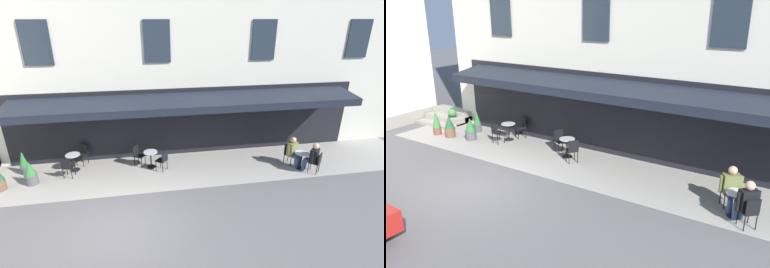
{
  "view_description": "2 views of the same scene",
  "coord_description": "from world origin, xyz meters",
  "views": [
    {
      "loc": [
        -0.99,
        7.36,
        6.11
      ],
      "look_at": [
        -2.92,
        -3.72,
        1.48
      ],
      "focal_mm": 26.54,
      "sensor_mm": 36.0,
      "label": 1
    },
    {
      "loc": [
        -8.75,
        7.63,
        5.59
      ],
      "look_at": [
        -2.49,
        -2.4,
        1.59
      ],
      "focal_mm": 35.5,
      "sensor_mm": 36.0,
      "label": 2
    }
  ],
  "objects": [
    {
      "name": "cafe_chair_black_by_window",
      "position": [
        -0.56,
        -4.1,
        0.55
      ],
      "size": [
        0.54,
        0.54,
        0.91
      ],
      "color": "black",
      "rests_on": "ground_plane"
    },
    {
      "name": "seated_companion_in_olive",
      "position": [
        -7.31,
        -2.94,
        0.7
      ],
      "size": [
        0.62,
        0.65,
        1.31
      ],
      "color": "navy",
      "rests_on": "ground_plane"
    },
    {
      "name": "cafe_chair_black_corner_left",
      "position": [
        -7.94,
        -2.11,
        0.55
      ],
      "size": [
        0.56,
        0.56,
        0.91
      ],
      "color": "black",
      "rests_on": "ground_plane"
    },
    {
      "name": "cafe_chair_black_facing_street",
      "position": [
        1.87,
        -4.66,
        0.55
      ],
      "size": [
        0.53,
        0.53,
        0.91
      ],
      "color": "black",
      "rests_on": "ground_plane"
    },
    {
      "name": "cafe_table_near_entrance",
      "position": [
        -1.11,
        -3.8,
        0.49
      ],
      "size": [
        0.6,
        0.6,
        0.75
      ],
      "color": "black",
      "rests_on": "ground_plane"
    },
    {
      "name": "cafe_chair_black_under_awning",
      "position": [
        2.26,
        -3.47,
        0.55
      ],
      "size": [
        0.46,
        0.46,
        0.91
      ],
      "color": "black",
      "rests_on": "ground_plane"
    },
    {
      "name": "potted_plant_entrance_right",
      "position": [
        3.58,
        -3.24,
        0.48
      ],
      "size": [
        0.47,
        0.47,
        0.98
      ],
      "color": "#4C4C51",
      "rests_on": "ground_plane"
    },
    {
      "name": "cafe_chair_black_kerbside",
      "position": [
        -1.61,
        -3.41,
        0.55
      ],
      "size": [
        0.56,
        0.56,
        0.91
      ],
      "color": "black",
      "rests_on": "ground_plane"
    },
    {
      "name": "potted_plant_entrance_left",
      "position": [
        4.65,
        -3.0,
        0.49
      ],
      "size": [
        0.45,
        0.45,
        1.0
      ],
      "color": "brown",
      "rests_on": "ground_plane"
    },
    {
      "name": "potted_plant_mid_terrace",
      "position": [
        4.14,
        -4.16,
        0.5
      ],
      "size": [
        0.35,
        0.35,
        1.02
      ],
      "color": "#4C4C51",
      "rests_on": "ground_plane"
    },
    {
      "name": "potted_plant_under_sign",
      "position": [
        6.13,
        -4.42,
        0.36
      ],
      "size": [
        0.46,
        0.46,
        0.77
      ],
      "color": "#2D2D33",
      "rests_on": "ground_plane"
    },
    {
      "name": "seated_patron_in_black",
      "position": [
        -7.8,
        -2.27,
        0.7
      ],
      "size": [
        0.64,
        0.65,
        1.32
      ],
      "color": "navy",
      "rests_on": "ground_plane"
    },
    {
      "name": "back_alley_steps",
      "position": [
        6.6,
        -4.59,
        0.24
      ],
      "size": [
        2.4,
        1.75,
        0.6
      ],
      "color": "gray",
      "rests_on": "ground_plane"
    },
    {
      "name": "potted_plant_by_steps",
      "position": [
        5.43,
        -2.92,
        0.56
      ],
      "size": [
        0.36,
        0.36,
        1.14
      ],
      "color": "brown",
      "rests_on": "ground_plane"
    },
    {
      "name": "sidewalk_cafe_terrace",
      "position": [
        -3.25,
        -3.4,
        0.0
      ],
      "size": [
        20.5,
        3.2,
        0.01
      ],
      "primitive_type": "cube",
      "color": "gray",
      "rests_on": "ground_plane"
    },
    {
      "name": "cafe_chair_black_near_door",
      "position": [
        -7.2,
        -3.12,
        0.55
      ],
      "size": [
        0.55,
        0.55,
        0.91
      ],
      "color": "black",
      "rests_on": "ground_plane"
    },
    {
      "name": "cafe_table_streetside",
      "position": [
        2.14,
        -4.09,
        0.49
      ],
      "size": [
        0.6,
        0.6,
        0.75
      ],
      "color": "black",
      "rests_on": "ground_plane"
    },
    {
      "name": "ground_plane",
      "position": [
        0.0,
        0.0,
        0.0
      ],
      "size": [
        70.0,
        70.0,
        0.0
      ],
      "primitive_type": "plane",
      "color": "#565456"
    },
    {
      "name": "cafe_table_mid_terrace",
      "position": [
        -7.52,
        -2.58,
        0.49
      ],
      "size": [
        0.6,
        0.6,
        0.75
      ],
      "color": "black",
      "rests_on": "ground_plane"
    }
  ]
}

